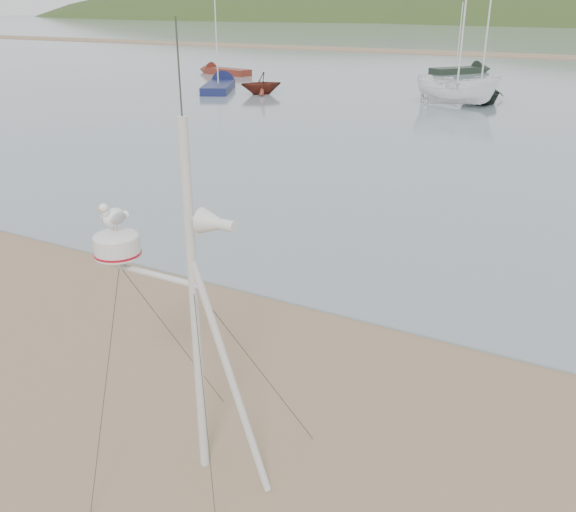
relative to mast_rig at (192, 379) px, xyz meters
The scene contains 9 objects.
ground 2.72m from the mast_rig, 166.98° to the left, with size 560.00×560.00×0.00m, color brown.
sandbar 70.59m from the mast_rig, 91.89° to the left, with size 560.00×7.00×0.07m, color brown.
mast_rig is the anchor object (origin of this frame).
boat_dark 33.55m from the mast_rig, 96.77° to the left, with size 3.32×0.96×4.65m, color black.
boat_red 34.32m from the mast_rig, 119.84° to the left, with size 2.27×1.39×2.63m, color #5D1F15.
boat_white 31.12m from the mast_rig, 98.73° to the left, with size 1.80×1.85×4.78m, color white.
sailboat_dark_mid 50.32m from the mast_rig, 99.60° to the left, with size 4.76×5.73×6.03m.
sailboat_blue_near 37.81m from the mast_rig, 124.11° to the left, with size 4.66×6.94×6.89m.
dinghy_red_far 47.04m from the mast_rig, 124.72° to the left, with size 5.63×2.29×1.33m.
Camera 1 is at (6.32, -5.40, 5.46)m, focal length 38.00 mm.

